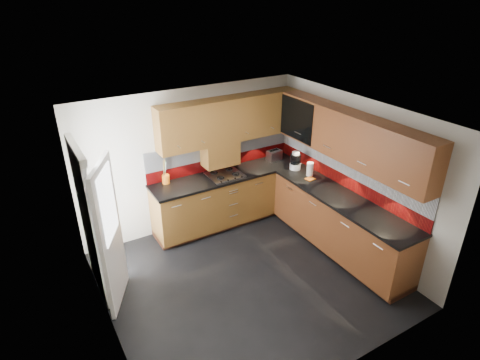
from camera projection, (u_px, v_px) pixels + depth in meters
room at (249, 187)px, 5.11m from camera, size 4.00×3.80×2.64m
base_cabinets at (280, 211)px, 6.62m from camera, size 2.70×3.20×0.95m
countertop at (281, 186)px, 6.39m from camera, size 2.72×3.22×0.04m
backsplash at (285, 162)px, 6.53m from camera, size 2.70×3.20×0.54m
upper_cabinets at (291, 128)px, 6.12m from camera, size 2.50×3.20×0.72m
extractor_hood at (220, 153)px, 6.67m from camera, size 0.60×0.33×0.40m
glass_cabinet at (304, 117)px, 6.54m from camera, size 0.32×0.80×0.66m
back_door at (98, 229)px, 5.08m from camera, size 0.42×1.19×2.04m
gas_hob at (225, 175)px, 6.69m from camera, size 0.56×0.49×0.04m
utensil_pot at (166, 178)px, 6.40m from camera, size 0.12×0.12×0.42m
toaster at (274, 155)px, 7.23m from camera, size 0.28×0.19×0.19m
food_processor at (295, 161)px, 6.86m from camera, size 0.19×0.19×0.31m
paper_towel at (310, 169)px, 6.64m from camera, size 0.12×0.12×0.23m
orange_cloth at (310, 179)px, 6.56m from camera, size 0.16×0.14×0.02m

